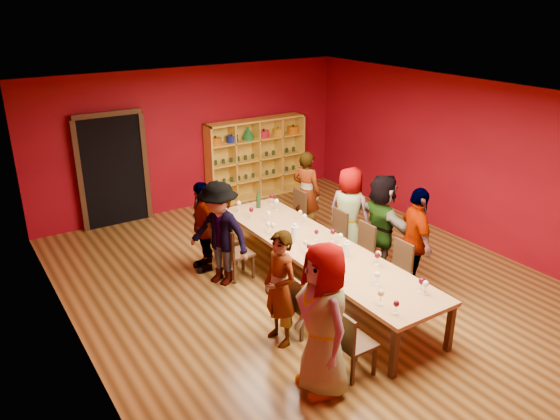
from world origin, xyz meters
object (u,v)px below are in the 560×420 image
at_px(wine_bottle, 258,201).
at_px(person_right_1, 416,241).
at_px(person_left_3, 219,234).
at_px(chair_person_right_1, 397,267).
at_px(tasting_table, 320,251).
at_px(person_left_4, 203,226).
at_px(chair_person_left_1, 300,302).
at_px(chair_person_left_3, 234,251).
at_px(chair_person_right_3, 335,232).
at_px(person_right_3, 349,212).
at_px(person_left_0, 323,320).
at_px(person_left_1, 280,289).
at_px(chair_person_left_4, 218,238).
at_px(chair_person_right_4, 295,211).
at_px(person_right_4, 306,192).
at_px(chair_person_left_0, 351,341).
at_px(chair_person_right_2, 361,247).
at_px(person_right_2, 382,223).
at_px(spittoon_bowl, 328,250).
at_px(shelving_unit, 255,155).

bearing_deg(wine_bottle, person_right_1, -66.37).
distance_m(person_left_3, chair_person_right_1, 2.79).
bearing_deg(tasting_table, person_left_4, 125.04).
xyz_separation_m(chair_person_left_1, chair_person_left_3, (0.00, 1.87, 0.00)).
height_order(chair_person_right_3, person_right_3, person_right_3).
distance_m(chair_person_left_3, chair_person_right_3, 1.85).
height_order(person_left_0, person_left_1, person_left_0).
distance_m(chair_person_left_4, chair_person_right_4, 1.85).
height_order(person_left_4, person_right_4, person_right_4).
height_order(chair_person_left_0, person_right_4, person_right_4).
height_order(tasting_table, person_left_0, person_left_0).
bearing_deg(chair_person_right_2, person_right_2, -0.00).
bearing_deg(spittoon_bowl, person_left_4, 120.53).
relative_size(person_left_0, person_left_4, 1.20).
height_order(tasting_table, chair_person_left_3, chair_person_left_3).
height_order(shelving_unit, chair_person_right_2, shelving_unit).
bearing_deg(chair_person_right_1, person_left_1, -179.05).
bearing_deg(shelving_unit, chair_person_left_1, -114.29).
xyz_separation_m(chair_person_left_3, chair_person_right_1, (1.82, -1.84, 0.00)).
relative_size(chair_person_left_1, person_right_2, 0.53).
bearing_deg(chair_person_right_3, person_right_3, 0.00).
xyz_separation_m(chair_person_left_3, person_right_3, (2.12, -0.31, 0.31)).
bearing_deg(chair_person_left_1, spittoon_bowl, 31.64).
relative_size(chair_person_right_1, chair_person_right_4, 1.00).
relative_size(chair_person_left_3, chair_person_right_2, 1.00).
relative_size(chair_person_right_3, spittoon_bowl, 2.69).
height_order(shelving_unit, chair_person_right_1, shelving_unit).
xyz_separation_m(person_left_0, person_right_3, (2.54, 2.62, -0.12)).
bearing_deg(person_left_1, person_right_2, 105.81).
height_order(person_right_3, person_right_4, person_right_4).
xyz_separation_m(tasting_table, chair_person_left_4, (-0.91, 1.67, -0.20)).
distance_m(shelving_unit, person_left_3, 4.13).
distance_m(chair_person_right_2, wine_bottle, 2.10).
bearing_deg(person_left_4, person_right_4, 105.05).
bearing_deg(person_left_4, chair_person_right_4, 106.05).
height_order(person_left_3, person_left_4, person_left_3).
height_order(tasting_table, chair_person_right_1, chair_person_right_1).
relative_size(person_left_1, person_left_3, 0.93).
bearing_deg(person_right_1, chair_person_right_4, 30.46).
height_order(chair_person_left_1, spittoon_bowl, spittoon_bowl).
bearing_deg(person_right_2, person_right_3, 15.42).
height_order(person_right_1, person_right_2, person_right_1).
distance_m(person_left_0, person_right_3, 3.65).
relative_size(person_left_1, person_right_1, 0.94).
xyz_separation_m(chair_person_right_1, person_right_2, (0.42, 0.83, 0.34)).
bearing_deg(chair_person_left_0, chair_person_right_2, 46.57).
distance_m(person_right_1, person_right_2, 0.83).
relative_size(chair_person_left_0, chair_person_right_2, 1.00).
height_order(person_left_1, chair_person_left_4, person_left_1).
xyz_separation_m(tasting_table, person_right_1, (1.26, -0.76, 0.15)).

